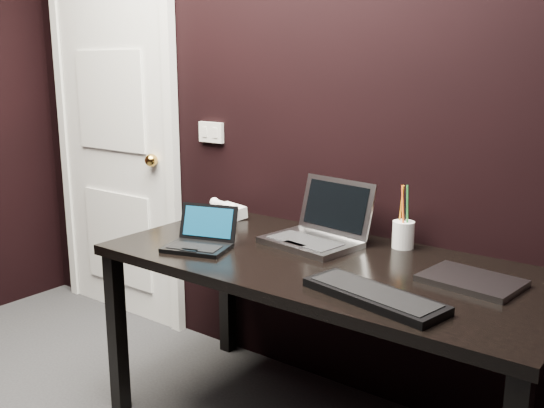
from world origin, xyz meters
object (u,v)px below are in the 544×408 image
Objects in this scene: silver_laptop at (317,232)px; pen_cup at (403,233)px; mobile_phone at (210,218)px; desk at (325,279)px; desk_phone at (225,211)px; closed_laptop at (471,281)px; netbook at (200,240)px; door at (115,137)px; ext_keyboard at (374,295)px.

pen_cup is (0.30, 0.15, 0.01)m from silver_laptop.
desk is at bearing -9.05° from mobile_phone.
mobile_phone is 0.87m from pen_cup.
mobile_phone is at bearing -166.56° from pen_cup.
desk_phone is 0.88m from pen_cup.
silver_laptop is at bearing -153.48° from pen_cup.
closed_laptop is 1.64× the size of desk_phone.
silver_laptop reaches higher than netbook.
desk is 5.69× the size of netbook.
mobile_phone is (-1.21, 0.03, 0.02)m from closed_laptop.
door is at bearing 172.12° from closed_laptop.
desk is at bearing 19.77° from netbook.
ext_keyboard is 2.41× the size of desk_phone.
silver_laptop reaches higher than closed_laptop.
desk_phone is (-0.23, 0.41, 0.00)m from netbook.
netbook is at bearing -166.13° from closed_laptop.
closed_laptop is at bearing 59.09° from ext_keyboard.
door reaches higher than pen_cup.
netbook is at bearing -60.56° from desk_phone.
netbook is 0.47m from desk_phone.
desk is at bearing -48.62° from silver_laptop.
silver_laptop is 4.49× the size of mobile_phone.
door is at bearing 162.56° from ext_keyboard.
door is 1.54m from silver_laptop.
mobile_phone is (0.02, -0.13, -0.00)m from desk_phone.
door is 6.44× the size of closed_laptop.
ext_keyboard reaches higher than desk.
silver_laptop reaches higher than desk.
silver_laptop is at bearing -7.97° from desk_phone.
pen_cup is at bearing 62.36° from desk.
silver_laptop reaches higher than ext_keyboard.
desk is at bearing -18.68° from desk_phone.
mobile_phone is (-0.54, -0.05, -0.01)m from silver_laptop.
pen_cup is at bearing 106.46° from ext_keyboard.
mobile_phone is at bearing -174.65° from silver_laptop.
pen_cup is (0.85, 0.20, 0.03)m from mobile_phone.
silver_laptop is 1.22× the size of closed_laptop.
netbook is 1.18× the size of pen_cup.
netbook is at bearing 174.70° from ext_keyboard.
ext_keyboard is at bearing -36.85° from desk.
silver_laptop is at bearing 172.67° from closed_laptop.
door reaches higher than netbook.
door is 2.09m from ext_keyboard.
desk_phone is (-0.57, 0.08, -0.01)m from silver_laptop.
desk is 0.53m from closed_laptop.
desk is 5.11× the size of closed_laptop.
netbook is at bearing -142.94° from pen_cup.
desk_phone is (0.94, -0.14, -0.27)m from door.
desk_phone is 0.80× the size of pen_cup.
pen_cup is (0.64, 0.48, 0.03)m from netbook.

